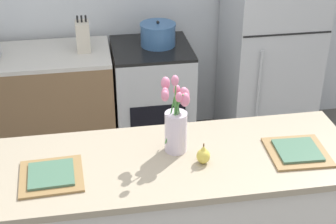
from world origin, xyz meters
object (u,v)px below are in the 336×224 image
Objects in this scene: refrigerator at (270,45)px; flower_vase at (176,122)px; knife_block at (83,36)px; pear_figurine at (203,155)px; plate_setting_right at (297,151)px; stove_range at (152,99)px; plate_setting_left at (51,175)px; cooking_pot at (158,34)px.

refrigerator reaches higher than flower_vase.
pear_figurine is at bearing -72.52° from knife_block.
refrigerator is 1.72m from plate_setting_right.
pear_figurine is at bearing -89.36° from stove_range.
knife_block is (-0.51, 0.02, 0.56)m from stove_range.
plate_setting_right is (0.48, 0.00, -0.03)m from pear_figurine.
plate_setting_left is at bearing -96.38° from knife_block.
stove_range is 1.03m from refrigerator.
knife_block is (-0.42, 1.54, -0.11)m from flower_vase.
refrigerator is at bearing 60.67° from pear_figurine.
knife_block is at bearing 105.20° from flower_vase.
cooking_pot is (0.14, 1.55, -0.13)m from flower_vase.
pear_figurine is 0.36× the size of plate_setting_left.
knife_block is at bearing 178.26° from stove_range.
refrigerator is 6.25× the size of cooking_pot.
knife_block is (-0.56, -0.01, 0.02)m from cooking_pot.
plate_setting_left is at bearing 180.00° from plate_setting_right.
flower_vase is 0.64m from plate_setting_left.
plate_setting_right is 1.11× the size of knife_block.
stove_range is 1.67m from flower_vase.
stove_range is at bearing -179.96° from refrigerator.
refrigerator reaches higher than plate_setting_left.
knife_block is (-1.00, 1.67, 0.04)m from plate_setting_right.
knife_block reaches higher than cooking_pot.
stove_range is 3.29× the size of cooking_pot.
plate_setting_right is (1.19, 0.00, 0.00)m from plate_setting_left.
flower_vase is at bearing -93.37° from stove_range.
knife_block is at bearing 107.48° from pear_figurine.
flower_vase is 1.56m from cooking_pot.
cooking_pot is at bearing 88.77° from pear_figurine.
refrigerator is 0.91m from cooking_pot.
flower_vase is 3.99× the size of pear_figurine.
flower_vase is 1.60× the size of knife_block.
stove_range is at bearing 90.64° from pear_figurine.
cooking_pot is (-0.44, 1.68, 0.02)m from plate_setting_right.
pear_figurine is 0.40× the size of cooking_pot.
refrigerator is (0.95, 0.00, 0.40)m from stove_range.
flower_vase reaches higher than cooking_pot.
knife_block reaches higher than pear_figurine.
plate_setting_left is at bearing 179.83° from pear_figurine.
flower_vase is at bearing -124.27° from refrigerator.
refrigerator is at bearing 0.04° from stove_range.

